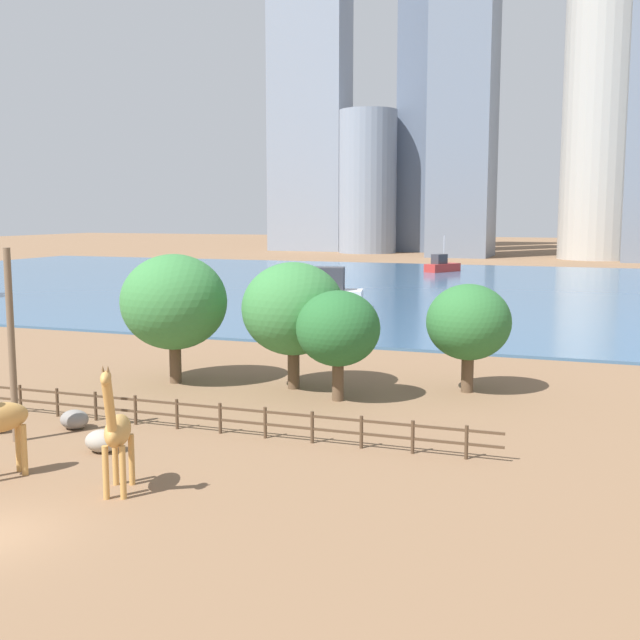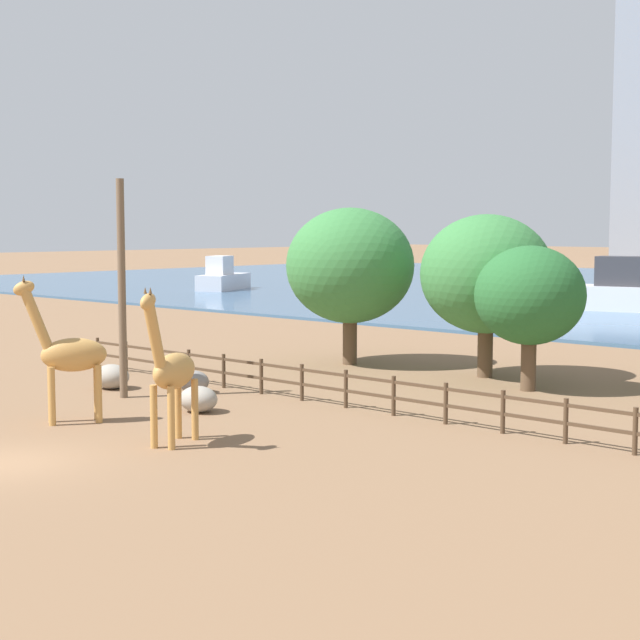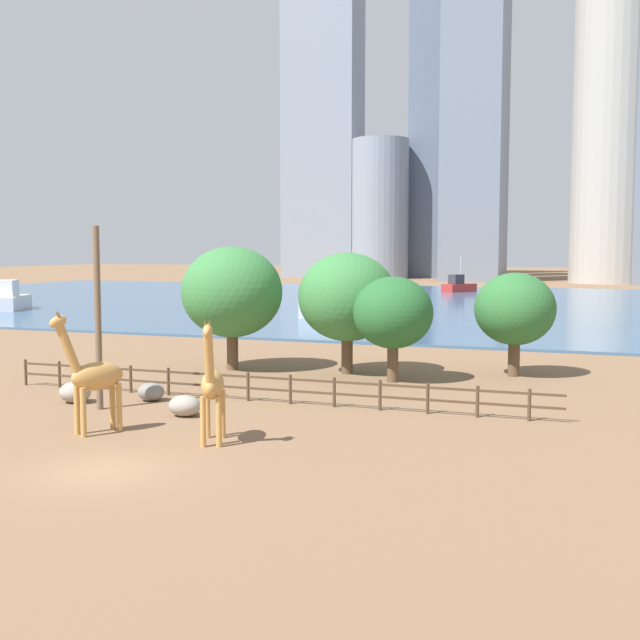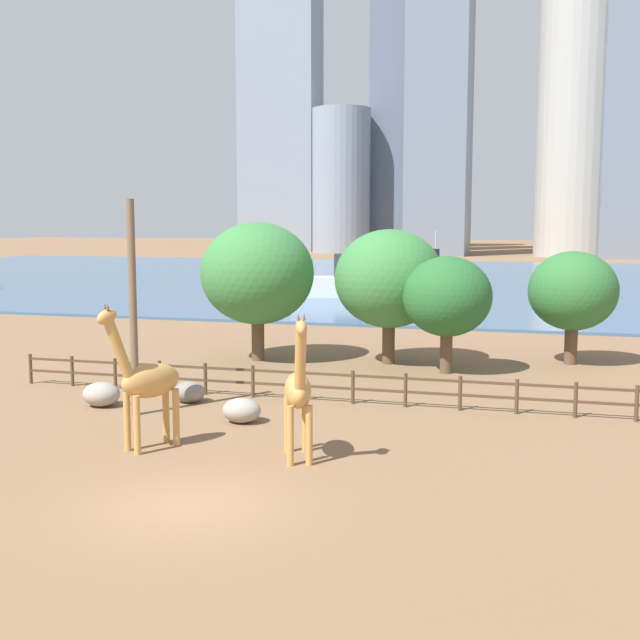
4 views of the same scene
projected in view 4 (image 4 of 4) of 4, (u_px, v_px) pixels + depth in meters
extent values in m
plane|color=brown|center=(472.00, 280.00, 96.35)|extent=(400.00, 400.00, 0.00)
cube|color=#3D6084|center=(469.00, 280.00, 93.47)|extent=(180.00, 86.00, 0.20)
cylinder|color=#C18C47|center=(309.00, 435.00, 23.11)|extent=(0.27, 0.27, 1.76)
cylinder|color=#C18C47|center=(290.00, 436.00, 23.05)|extent=(0.27, 0.27, 1.76)
cylinder|color=#C18C47|center=(305.00, 424.00, 24.46)|extent=(0.27, 0.27, 1.76)
cylinder|color=#C18C47|center=(287.00, 424.00, 24.40)|extent=(0.27, 0.27, 1.76)
ellipsoid|color=#C18C47|center=(298.00, 390.00, 23.61)|extent=(1.44, 2.10, 1.02)
cylinder|color=#C18C47|center=(300.00, 359.00, 22.44)|extent=(0.63, 0.97, 1.95)
ellipsoid|color=#C18C47|center=(301.00, 327.00, 22.02)|extent=(0.56, 0.79, 0.59)
cone|color=brown|center=(304.00, 317.00, 21.99)|extent=(0.12, 0.12, 0.19)
cone|color=brown|center=(298.00, 317.00, 21.98)|extent=(0.12, 0.12, 0.19)
cylinder|color=#C18C47|center=(137.00, 425.00, 24.15)|extent=(0.29, 0.29, 1.82)
cylinder|color=#C18C47|center=(127.00, 422.00, 24.55)|extent=(0.29, 0.29, 1.82)
cylinder|color=#C18C47|center=(176.00, 417.00, 25.13)|extent=(0.29, 0.29, 1.82)
cylinder|color=#C18C47|center=(166.00, 414.00, 25.53)|extent=(0.29, 0.29, 1.82)
ellipsoid|color=#C18C47|center=(151.00, 381.00, 24.69)|extent=(1.70, 2.15, 1.05)
cylinder|color=#C18C47|center=(118.00, 347.00, 23.79)|extent=(0.78, 1.02, 2.00)
ellipsoid|color=#C18C47|center=(107.00, 317.00, 23.43)|extent=(0.66, 0.82, 0.62)
cone|color=brown|center=(108.00, 307.00, 23.34)|extent=(0.13, 0.13, 0.19)
cone|color=brown|center=(105.00, 306.00, 23.45)|extent=(0.13, 0.13, 0.19)
cylinder|color=brown|center=(133.00, 308.00, 28.76)|extent=(0.28, 0.28, 7.81)
ellipsoid|color=gray|center=(242.00, 410.00, 28.06)|extent=(1.38, 1.16, 0.87)
ellipsoid|color=gray|center=(101.00, 394.00, 30.50)|extent=(1.44, 1.25, 0.93)
ellipsoid|color=gray|center=(189.00, 392.00, 31.19)|extent=(1.23, 1.09, 0.82)
cylinder|color=#4C3826|center=(31.00, 369.00, 34.76)|extent=(0.14, 0.14, 1.30)
cylinder|color=#4C3826|center=(72.00, 371.00, 34.21)|extent=(0.14, 0.14, 1.30)
cylinder|color=#4C3826|center=(115.00, 374.00, 33.66)|extent=(0.14, 0.14, 1.30)
cylinder|color=#4C3826|center=(160.00, 376.00, 33.12)|extent=(0.14, 0.14, 1.30)
cylinder|color=#4C3826|center=(205.00, 379.00, 32.57)|extent=(0.14, 0.14, 1.30)
cylinder|color=#4C3826|center=(253.00, 381.00, 32.02)|extent=(0.14, 0.14, 1.30)
cylinder|color=#4C3826|center=(302.00, 384.00, 31.47)|extent=(0.14, 0.14, 1.30)
cylinder|color=#4C3826|center=(353.00, 387.00, 30.92)|extent=(0.14, 0.14, 1.30)
cylinder|color=#4C3826|center=(405.00, 390.00, 30.37)|extent=(0.14, 0.14, 1.30)
cylinder|color=#4C3826|center=(460.00, 393.00, 29.82)|extent=(0.14, 0.14, 1.30)
cylinder|color=#4C3826|center=(517.00, 397.00, 29.27)|extent=(0.14, 0.14, 1.30)
cylinder|color=#4C3826|center=(576.00, 400.00, 28.72)|extent=(0.14, 0.14, 1.30)
cylinder|color=#4C3826|center=(637.00, 403.00, 28.17)|extent=(0.14, 0.14, 1.30)
cube|color=#4C3826|center=(319.00, 374.00, 31.23)|extent=(26.10, 0.08, 0.10)
cube|color=#4C3826|center=(319.00, 387.00, 31.29)|extent=(26.10, 0.08, 0.10)
cylinder|color=brown|center=(388.00, 343.00, 39.60)|extent=(0.62, 0.62, 2.07)
ellipsoid|color=#387A3D|center=(389.00, 279.00, 39.20)|extent=(5.36, 5.36, 4.83)
cylinder|color=brown|center=(571.00, 345.00, 39.46)|extent=(0.63, 0.63, 1.91)
ellipsoid|color=#2D6B33|center=(573.00, 291.00, 39.13)|extent=(4.31, 4.31, 3.88)
cylinder|color=brown|center=(258.00, 339.00, 40.51)|extent=(0.64, 0.64, 2.14)
ellipsoid|color=#387A3D|center=(257.00, 273.00, 40.10)|extent=(5.69, 5.69, 5.12)
cylinder|color=brown|center=(446.00, 352.00, 37.10)|extent=(0.57, 0.57, 1.94)
ellipsoid|color=#26602D|center=(447.00, 296.00, 36.78)|extent=(4.11, 4.11, 3.70)
cube|color=silver|center=(340.00, 287.00, 72.76)|extent=(9.29, 5.12, 1.76)
cube|color=#333338|center=(352.00, 265.00, 72.48)|extent=(3.57, 2.79, 2.11)
cube|color=#B22D28|center=(434.00, 262.00, 120.02)|extent=(4.76, 6.38, 1.21)
cube|color=#333338|center=(431.00, 254.00, 119.31)|extent=(2.31, 2.61, 1.46)
cylinder|color=silver|center=(436.00, 244.00, 119.90)|extent=(0.16, 0.16, 4.24)
cylinder|color=gray|center=(341.00, 181.00, 177.13)|extent=(12.83, 12.83, 31.41)
cube|color=slate|center=(397.00, 99.00, 180.65)|extent=(11.08, 8.45, 68.43)
cylinder|color=#ADA89E|center=(577.00, 101.00, 154.72)|extent=(14.86, 14.86, 60.09)
cube|color=gray|center=(280.00, 21.00, 183.14)|extent=(17.87, 10.43, 104.62)
cube|color=slate|center=(440.00, 85.00, 161.25)|extent=(12.27, 13.72, 68.25)
cube|color=slate|center=(635.00, 110.00, 148.86)|extent=(11.63, 15.38, 54.87)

